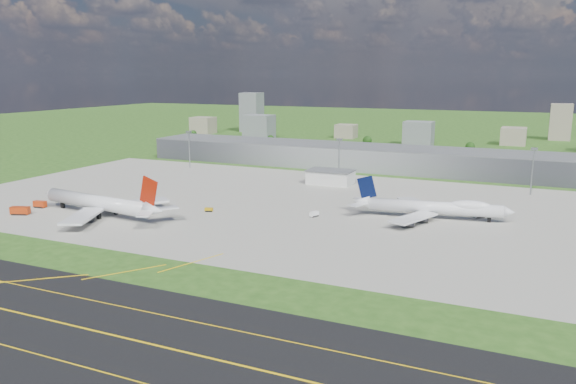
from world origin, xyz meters
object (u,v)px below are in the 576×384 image
at_px(van_white_near, 314,214).
at_px(tug_yellow, 209,210).
at_px(airliner_red_twin, 102,204).
at_px(crash_tender, 40,204).
at_px(airliner_blue_quad, 434,208).
at_px(van_white_far, 479,215).
at_px(fire_truck, 20,211).

bearing_deg(van_white_near, tug_yellow, 127.29).
distance_m(airliner_red_twin, crash_tender, 39.39).
bearing_deg(airliner_red_twin, van_white_near, -149.65).
xyz_separation_m(airliner_blue_quad, van_white_near, (-50.98, -18.88, -3.96)).
bearing_deg(van_white_far, airliner_red_twin, 164.75).
bearing_deg(airliner_red_twin, fire_truck, 29.07).
relative_size(tug_yellow, van_white_far, 0.78).
xyz_separation_m(airliner_blue_quad, van_white_far, (18.66, 10.23, -3.84)).
bearing_deg(van_white_near, crash_tender, 130.72).
bearing_deg(airliner_red_twin, tug_yellow, -139.42).
relative_size(airliner_blue_quad, crash_tender, 10.79).
bearing_deg(airliner_red_twin, airliner_blue_quad, -150.58).
distance_m(airliner_blue_quad, fire_truck, 191.61).
xyz_separation_m(fire_truck, van_white_near, (126.75, 52.67, -0.68)).
bearing_deg(airliner_blue_quad, van_white_near, -168.43).
bearing_deg(fire_truck, tug_yellow, 6.61).
height_order(airliner_red_twin, crash_tender, airliner_red_twin).
xyz_separation_m(airliner_red_twin, van_white_near, (90.63, 38.33, -4.55)).
bearing_deg(van_white_far, tug_yellow, 160.74).
bearing_deg(tug_yellow, van_white_near, -8.48).
height_order(airliner_red_twin, tug_yellow, airliner_red_twin).
distance_m(crash_tender, tug_yellow, 84.67).
bearing_deg(van_white_near, airliner_blue_quad, -45.45).
height_order(tug_yellow, van_white_far, van_white_far).
distance_m(fire_truck, crash_tender, 14.55).
bearing_deg(crash_tender, fire_truck, -83.40).
xyz_separation_m(airliner_red_twin, crash_tender, (-39.18, -0.11, -4.10)).
distance_m(airliner_red_twin, tug_yellow, 49.30).
xyz_separation_m(van_white_near, van_white_far, (69.64, 29.10, 0.12)).
bearing_deg(van_white_far, airliner_blue_quad, 170.66).
xyz_separation_m(crash_tender, van_white_far, (199.44, 67.54, -0.33)).
bearing_deg(airliner_blue_quad, fire_truck, -166.83).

